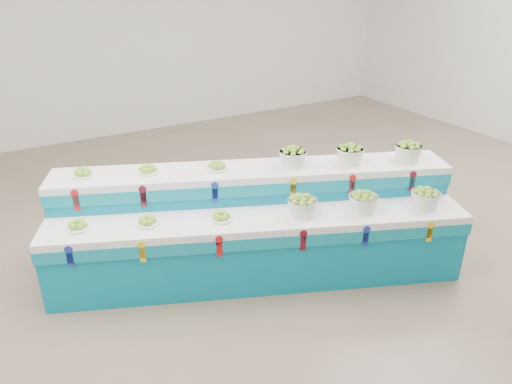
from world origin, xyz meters
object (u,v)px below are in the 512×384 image
basket_lower_left (302,205)px  display_stand (256,225)px  plate_upper_mid (148,169)px  basket_upper_right (408,151)px

basket_lower_left → display_stand: bearing=126.2°
plate_upper_mid → basket_upper_right: (2.45, -1.01, 0.06)m
basket_upper_right → display_stand: bearing=166.4°
basket_lower_left → basket_upper_right: 1.35m
basket_lower_left → basket_upper_right: bearing=-0.1°
basket_lower_left → basket_upper_right: basket_upper_right is taller
display_stand → basket_upper_right: 1.75m
display_stand → plate_upper_mid: plate_upper_mid is taller
basket_lower_left → plate_upper_mid: size_ratio=1.31×
display_stand → basket_lower_left: bearing=-31.5°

